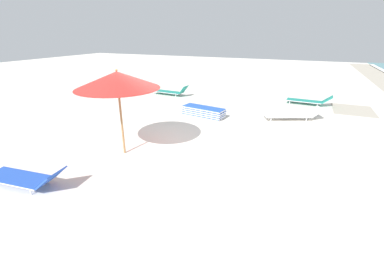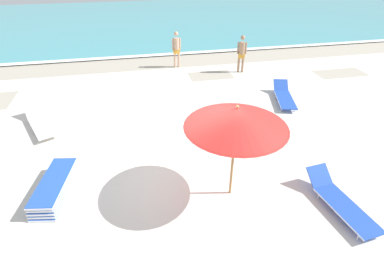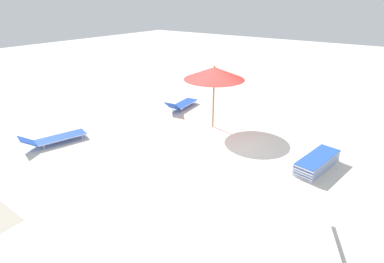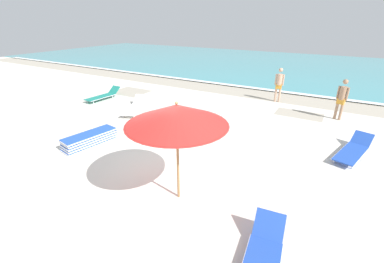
{
  "view_description": "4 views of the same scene",
  "coord_description": "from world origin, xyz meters",
  "px_view_note": "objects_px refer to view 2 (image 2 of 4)",
  "views": [
    {
      "loc": [
        6.71,
        3.6,
        3.35
      ],
      "look_at": [
        0.64,
        0.99,
        0.79
      ],
      "focal_mm": 24.0,
      "sensor_mm": 36.0,
      "label": 1
    },
    {
      "loc": [
        -0.9,
        -6.21,
        5.27
      ],
      "look_at": [
        0.59,
        0.89,
        0.75
      ],
      "focal_mm": 28.0,
      "sensor_mm": 36.0,
      "label": 2
    },
    {
      "loc": [
        -4.64,
        8.41,
        4.69
      ],
      "look_at": [
        0.36,
        1.54,
        0.91
      ],
      "focal_mm": 28.0,
      "sensor_mm": 36.0,
      "label": 3
    },
    {
      "loc": [
        4.05,
        -5.28,
        4.06
      ],
      "look_at": [
        0.28,
        1.23,
        0.73
      ],
      "focal_mm": 24.0,
      "sensor_mm": 36.0,
      "label": 4
    }
  ],
  "objects_px": {
    "sun_lounger_near_water_right": "(340,201)",
    "beach_umbrella": "(237,118)",
    "sun_lounger_near_water_left": "(284,96)",
    "lounger_stack": "(55,187)",
    "beachgoer_shoreline_child": "(176,47)",
    "sun_lounger_under_umbrella": "(40,122)",
    "beachgoer_wading_adult": "(242,52)"
  },
  "relations": [
    {
      "from": "lounger_stack",
      "to": "beachgoer_wading_adult",
      "type": "relative_size",
      "value": 1.12
    },
    {
      "from": "sun_lounger_near_water_right",
      "to": "beachgoer_shoreline_child",
      "type": "bearing_deg",
      "value": 95.27
    },
    {
      "from": "beach_umbrella",
      "to": "beachgoer_shoreline_child",
      "type": "distance_m",
      "value": 9.38
    },
    {
      "from": "beach_umbrella",
      "to": "sun_lounger_under_umbrella",
      "type": "distance_m",
      "value": 7.15
    },
    {
      "from": "beachgoer_shoreline_child",
      "to": "lounger_stack",
      "type": "bearing_deg",
      "value": -122.97
    },
    {
      "from": "sun_lounger_under_umbrella",
      "to": "beachgoer_shoreline_child",
      "type": "distance_m",
      "value": 7.42
    },
    {
      "from": "beach_umbrella",
      "to": "lounger_stack",
      "type": "distance_m",
      "value": 4.75
    },
    {
      "from": "beach_umbrella",
      "to": "sun_lounger_near_water_left",
      "type": "relative_size",
      "value": 1.1
    },
    {
      "from": "sun_lounger_near_water_right",
      "to": "beachgoer_wading_adult",
      "type": "height_order",
      "value": "beachgoer_wading_adult"
    },
    {
      "from": "lounger_stack",
      "to": "sun_lounger_near_water_right",
      "type": "relative_size",
      "value": 0.94
    },
    {
      "from": "beach_umbrella",
      "to": "sun_lounger_near_water_left",
      "type": "bearing_deg",
      "value": 50.76
    },
    {
      "from": "lounger_stack",
      "to": "sun_lounger_near_water_right",
      "type": "xyz_separation_m",
      "value": [
        6.6,
        -1.89,
        0.01
      ]
    },
    {
      "from": "lounger_stack",
      "to": "beachgoer_shoreline_child",
      "type": "bearing_deg",
      "value": 72.15
    },
    {
      "from": "sun_lounger_under_umbrella",
      "to": "beachgoer_wading_adult",
      "type": "distance_m",
      "value": 9.17
    },
    {
      "from": "sun_lounger_under_umbrella",
      "to": "beachgoer_shoreline_child",
      "type": "relative_size",
      "value": 1.33
    },
    {
      "from": "lounger_stack",
      "to": "beachgoer_shoreline_child",
      "type": "xyz_separation_m",
      "value": [
        4.45,
        8.43,
        0.79
      ]
    },
    {
      "from": "lounger_stack",
      "to": "sun_lounger_near_water_right",
      "type": "height_order",
      "value": "sun_lounger_near_water_right"
    },
    {
      "from": "lounger_stack",
      "to": "sun_lounger_near_water_left",
      "type": "distance_m",
      "value": 8.77
    },
    {
      "from": "sun_lounger_near_water_left",
      "to": "beachgoer_shoreline_child",
      "type": "bearing_deg",
      "value": 142.19
    },
    {
      "from": "beach_umbrella",
      "to": "beachgoer_wading_adult",
      "type": "height_order",
      "value": "beach_umbrella"
    },
    {
      "from": "beach_umbrella",
      "to": "sun_lounger_under_umbrella",
      "type": "height_order",
      "value": "beach_umbrella"
    },
    {
      "from": "beachgoer_wading_adult",
      "to": "lounger_stack",
      "type": "bearing_deg",
      "value": 62.3
    },
    {
      "from": "beach_umbrella",
      "to": "lounger_stack",
      "type": "xyz_separation_m",
      "value": [
        -4.25,
        0.88,
        -1.95
      ]
    },
    {
      "from": "sun_lounger_under_umbrella",
      "to": "beachgoer_wading_adult",
      "type": "height_order",
      "value": "beachgoer_wading_adult"
    },
    {
      "from": "lounger_stack",
      "to": "beachgoer_shoreline_child",
      "type": "height_order",
      "value": "beachgoer_shoreline_child"
    },
    {
      "from": "sun_lounger_near_water_left",
      "to": "sun_lounger_near_water_right",
      "type": "distance_m",
      "value": 5.72
    },
    {
      "from": "sun_lounger_near_water_left",
      "to": "sun_lounger_near_water_right",
      "type": "relative_size",
      "value": 1.06
    },
    {
      "from": "sun_lounger_under_umbrella",
      "to": "beachgoer_wading_adult",
      "type": "relative_size",
      "value": 1.33
    },
    {
      "from": "beach_umbrella",
      "to": "beachgoer_shoreline_child",
      "type": "height_order",
      "value": "beach_umbrella"
    },
    {
      "from": "sun_lounger_under_umbrella",
      "to": "lounger_stack",
      "type": "bearing_deg",
      "value": -97.33
    },
    {
      "from": "beach_umbrella",
      "to": "beachgoer_wading_adult",
      "type": "bearing_deg",
      "value": 68.69
    },
    {
      "from": "sun_lounger_near_water_right",
      "to": "beach_umbrella",
      "type": "bearing_deg",
      "value": 150.21
    }
  ]
}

